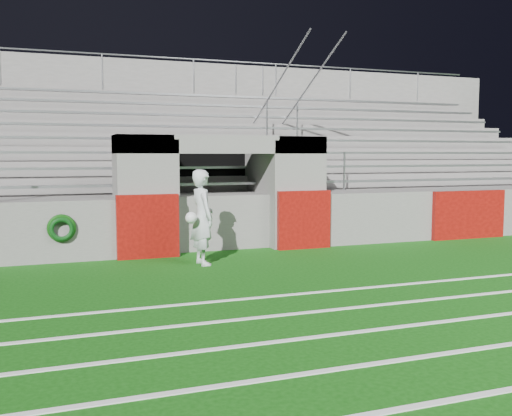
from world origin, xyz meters
name	(u,v)px	position (x,y,z in m)	size (l,w,h in m)	color
ground	(281,281)	(0.00, 0.00, 0.00)	(90.00, 90.00, 0.00)	#0F490C
field_markings	(491,393)	(0.00, -5.00, 0.01)	(28.00, 8.09, 0.01)	white
stadium_structure	(180,177)	(0.00, 7.97, 1.49)	(26.00, 8.48, 5.42)	slate
goalkeeper_with_ball	(202,217)	(-0.90, 1.88, 0.95)	(0.66, 0.73, 1.89)	silver
hose_coil	(62,229)	(-3.52, 2.93, 0.71)	(0.56, 0.15, 0.56)	#0E400C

